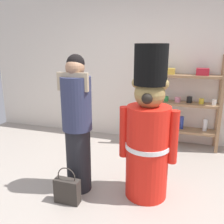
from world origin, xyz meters
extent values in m
plane|color=#9E9389|center=(0.00, 0.00, 0.00)|extent=(6.40, 6.40, 0.00)
cube|color=silver|center=(0.00, 2.20, 1.30)|extent=(6.40, 0.12, 2.60)
cube|color=#93704C|center=(0.14, 1.83, 0.79)|extent=(0.05, 0.05, 1.58)
cube|color=#93704C|center=(1.29, 1.83, 0.79)|extent=(0.05, 0.05, 1.58)
cube|color=#93704C|center=(0.14, 2.13, 0.79)|extent=(0.05, 0.05, 1.58)
cube|color=#93704C|center=(1.29, 2.13, 0.79)|extent=(0.05, 0.05, 1.58)
cube|color=#93704C|center=(0.72, 1.98, 0.28)|extent=(1.16, 0.30, 0.04)
cube|color=#93704C|center=(0.72, 1.98, 0.76)|extent=(1.16, 0.30, 0.04)
cube|color=#93704C|center=(0.72, 1.98, 1.23)|extent=(1.16, 0.30, 0.04)
cylinder|color=blue|center=(0.23, 1.98, 0.83)|extent=(0.09, 0.09, 0.11)
cylinder|color=green|center=(0.43, 2.01, 0.82)|extent=(0.08, 0.08, 0.08)
cylinder|color=pink|center=(0.62, 2.01, 0.82)|extent=(0.10, 0.10, 0.08)
cylinder|color=black|center=(0.81, 2.01, 0.83)|extent=(0.09, 0.09, 0.11)
cylinder|color=yellow|center=(1.00, 1.99, 0.82)|extent=(0.08, 0.08, 0.09)
cylinder|color=white|center=(1.20, 1.95, 0.82)|extent=(0.07, 0.07, 0.09)
cylinder|color=#596B33|center=(0.33, 1.95, 0.40)|extent=(0.06, 0.06, 0.19)
cylinder|color=navy|center=(0.72, 2.00, 0.42)|extent=(0.07, 0.07, 0.22)
cylinder|color=silver|center=(1.10, 2.01, 0.41)|extent=(0.07, 0.07, 0.21)
cube|color=gold|center=(0.45, 1.98, 1.30)|extent=(0.18, 0.14, 0.10)
cube|color=#B21E2D|center=(0.98, 1.98, 1.31)|extent=(0.20, 0.16, 0.11)
cylinder|color=red|center=(0.40, 0.32, 0.54)|extent=(0.48, 0.48, 1.08)
cylinder|color=white|center=(0.40, 0.32, 0.63)|extent=(0.50, 0.50, 0.05)
sphere|color=olive|center=(0.40, 0.32, 1.22)|extent=(0.33, 0.33, 0.33)
sphere|color=olive|center=(0.26, 0.32, 1.33)|extent=(0.12, 0.12, 0.12)
sphere|color=olive|center=(0.54, 0.32, 1.33)|extent=(0.12, 0.12, 0.12)
cylinder|color=black|center=(0.40, 0.32, 1.52)|extent=(0.35, 0.35, 0.42)
cylinder|color=red|center=(0.12, 0.32, 0.76)|extent=(0.11, 0.11, 0.59)
cylinder|color=red|center=(0.67, 0.32, 0.76)|extent=(0.11, 0.11, 0.59)
sphere|color=black|center=(0.40, 0.18, 1.20)|extent=(0.12, 0.12, 0.12)
cylinder|color=black|center=(-0.40, 0.19, 0.39)|extent=(0.29, 0.29, 0.78)
cylinder|color=#2D3351|center=(-0.40, 0.19, 1.08)|extent=(0.34, 0.34, 0.61)
sphere|color=#A37556|center=(-0.40, 0.19, 1.48)|extent=(0.21, 0.21, 0.21)
cube|color=tan|center=(-0.40, 0.12, 1.34)|extent=(0.36, 0.04, 0.20)
sphere|color=black|center=(-0.40, 0.21, 1.53)|extent=(0.20, 0.20, 0.20)
cube|color=#332D28|center=(-0.41, -0.10, 0.14)|extent=(0.29, 0.11, 0.28)
torus|color=#332D28|center=(-0.41, -0.10, 0.32)|extent=(0.21, 0.01, 0.21)
camera|label=1|loc=(0.79, -2.21, 1.71)|focal=38.75mm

